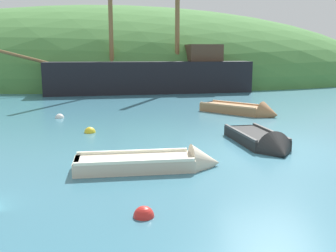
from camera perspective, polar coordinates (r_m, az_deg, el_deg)
The scene contains 9 objects.
ground_plane at distance 11.07m, azimuth 14.63°, elevation -3.23°, with size 120.00×120.00×0.00m, color teal.
shore_hill at distance 38.87m, azimuth -9.15°, elevation 6.86°, with size 53.33×27.55×13.77m, color #477F3D.
sailing_ship at distance 26.07m, azimuth -2.62°, elevation 6.79°, with size 16.04×5.56×10.91m.
rowboat_far at distance 16.95m, azimuth 11.11°, elevation 2.15°, with size 3.25×3.25×1.01m.
rowboat_portside at distance 8.90m, azimuth -1.50°, elevation -5.76°, with size 3.40×1.22×0.92m.
rowboat_center at distance 11.24m, azimuth 13.76°, elevation -2.51°, with size 1.43×3.17×1.00m.
buoy_white at distance 16.26m, azimuth -15.70°, elevation 1.15°, with size 0.35×0.35×0.35m, color white.
buoy_yellow at distance 13.07m, azimuth -11.45°, elevation -0.96°, with size 0.38×0.38×0.38m, color yellow.
buoy_red at distance 6.46m, azimuth -3.60°, elevation -13.19°, with size 0.35×0.35×0.35m, color red.
Camera 1 is at (-3.42, -10.19, 2.63)m, focal length 41.28 mm.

